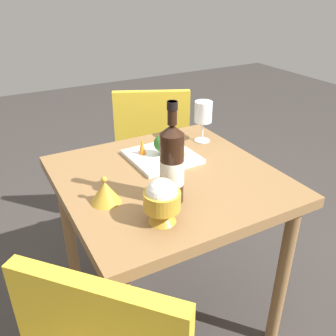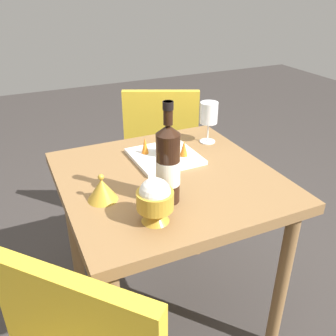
# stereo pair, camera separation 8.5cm
# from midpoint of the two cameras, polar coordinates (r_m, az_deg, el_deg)

# --- Properties ---
(ground_plane) EXTENTS (8.00, 8.00, 0.00)m
(ground_plane) POSITION_cam_midpoint_polar(r_m,az_deg,el_deg) (1.81, -1.44, -21.68)
(ground_plane) COLOR #383330
(dining_table) EXTENTS (0.76, 0.76, 0.73)m
(dining_table) POSITION_cam_midpoint_polar(r_m,az_deg,el_deg) (1.40, -1.74, -4.83)
(dining_table) COLOR olive
(dining_table) RESTS_ON ground_plane
(chair_by_wall) EXTENTS (0.53, 0.53, 0.85)m
(chair_by_wall) POSITION_cam_midpoint_polar(r_m,az_deg,el_deg) (2.10, -3.65, 3.96)
(chair_by_wall) COLOR gold
(chair_by_wall) RESTS_ON ground_plane
(wine_bottle) EXTENTS (0.08, 0.08, 0.33)m
(wine_bottle) POSITION_cam_midpoint_polar(r_m,az_deg,el_deg) (1.14, -1.52, 0.56)
(wine_bottle) COLOR black
(wine_bottle) RESTS_ON dining_table
(wine_glass) EXTENTS (0.08, 0.08, 0.18)m
(wine_glass) POSITION_cam_midpoint_polar(r_m,az_deg,el_deg) (1.59, 3.95, 8.49)
(wine_glass) COLOR white
(wine_glass) RESTS_ON dining_table
(rice_bowl) EXTENTS (0.11, 0.11, 0.14)m
(rice_bowl) POSITION_cam_midpoint_polar(r_m,az_deg,el_deg) (1.07, -3.22, -5.02)
(rice_bowl) COLOR gold
(rice_bowl) RESTS_ON dining_table
(rice_bowl_lid) EXTENTS (0.10, 0.10, 0.09)m
(rice_bowl_lid) POSITION_cam_midpoint_polar(r_m,az_deg,el_deg) (1.20, -11.71, -3.66)
(rice_bowl_lid) COLOR gold
(rice_bowl_lid) RESTS_ON dining_table
(serving_plate) EXTENTS (0.26, 0.26, 0.02)m
(serving_plate) POSITION_cam_midpoint_polar(r_m,az_deg,el_deg) (1.47, -2.58, 1.76)
(serving_plate) COLOR white
(serving_plate) RESTS_ON dining_table
(broccoli_floret) EXTENTS (0.07, 0.07, 0.09)m
(broccoli_floret) POSITION_cam_midpoint_polar(r_m,az_deg,el_deg) (1.44, -2.58, 3.73)
(broccoli_floret) COLOR #729E4C
(broccoli_floret) RESTS_ON serving_plate
(carrot_garnish_left) EXTENTS (0.03, 0.03, 0.06)m
(carrot_garnish_left) POSITION_cam_midpoint_polar(r_m,az_deg,el_deg) (1.45, 0.40, 3.10)
(carrot_garnish_left) COLOR orange
(carrot_garnish_left) RESTS_ON serving_plate
(carrot_garnish_right) EXTENTS (0.03, 0.03, 0.07)m
(carrot_garnish_right) POSITION_cam_midpoint_polar(r_m,az_deg,el_deg) (1.46, -5.69, 3.34)
(carrot_garnish_right) COLOR orange
(carrot_garnish_right) RESTS_ON serving_plate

